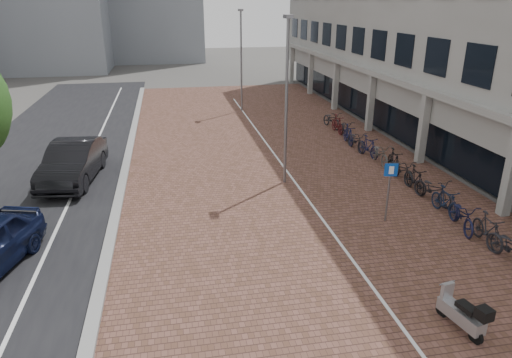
# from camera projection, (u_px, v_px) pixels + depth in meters

# --- Properties ---
(ground) EXTENTS (140.00, 140.00, 0.00)m
(ground) POSITION_uv_depth(u_px,v_px,m) (300.00, 310.00, 11.80)
(ground) COLOR #474442
(ground) RESTS_ON ground
(plaza_brick) EXTENTS (14.50, 42.00, 0.04)m
(plaza_brick) POSITION_uv_depth(u_px,v_px,m) (273.00, 158.00, 23.14)
(plaza_brick) COLOR brown
(plaza_brick) RESTS_ON ground
(street_asphalt) EXTENTS (8.00, 50.00, 0.03)m
(street_asphalt) POSITION_uv_depth(u_px,v_px,m) (38.00, 172.00, 21.22)
(street_asphalt) COLOR black
(street_asphalt) RESTS_ON ground
(curb) EXTENTS (0.35, 42.00, 0.14)m
(curb) POSITION_uv_depth(u_px,v_px,m) (126.00, 166.00, 21.88)
(curb) COLOR gray
(curb) RESTS_ON ground
(lane_line) EXTENTS (0.12, 44.00, 0.00)m
(lane_line) POSITION_uv_depth(u_px,v_px,m) (84.00, 169.00, 21.56)
(lane_line) COLOR white
(lane_line) RESTS_ON street_asphalt
(parking_line) EXTENTS (0.10, 30.00, 0.00)m
(parking_line) POSITION_uv_depth(u_px,v_px,m) (277.00, 157.00, 23.17)
(parking_line) COLOR white
(parking_line) RESTS_ON plaza_brick
(car_dark) EXTENTS (2.37, 5.34, 1.70)m
(car_dark) POSITION_uv_depth(u_px,v_px,m) (73.00, 162.00, 19.98)
(car_dark) COLOR black
(car_dark) RESTS_ON ground
(scooter_front) EXTENTS (0.74, 1.53, 1.01)m
(scooter_front) POSITION_uv_depth(u_px,v_px,m) (461.00, 312.00, 10.91)
(scooter_front) COLOR #ACACB1
(scooter_front) RESTS_ON ground
(parking_sign) EXTENTS (0.45, 0.13, 2.18)m
(parking_sign) POSITION_uv_depth(u_px,v_px,m) (389.00, 184.00, 16.02)
(parking_sign) COLOR slate
(parking_sign) RESTS_ON ground
(lamp_near) EXTENTS (0.12, 0.12, 6.78)m
(lamp_near) POSITION_uv_depth(u_px,v_px,m) (286.00, 105.00, 18.83)
(lamp_near) COLOR slate
(lamp_near) RESTS_ON ground
(lamp_far) EXTENTS (0.12, 0.12, 6.76)m
(lamp_far) POSITION_uv_depth(u_px,v_px,m) (241.00, 62.00, 31.79)
(lamp_far) COLOR gray
(lamp_far) RESTS_ON ground
(bike_row) EXTENTS (1.37, 18.15, 1.05)m
(bike_row) POSITION_uv_depth(u_px,v_px,m) (390.00, 161.00, 21.09)
(bike_row) COLOR black
(bike_row) RESTS_ON ground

